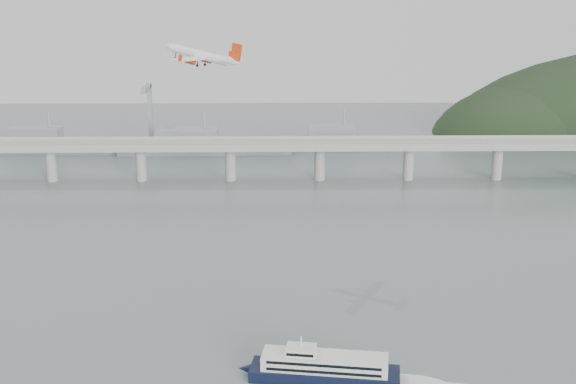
{
  "coord_description": "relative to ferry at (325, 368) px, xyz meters",
  "views": [
    {
      "loc": [
        -4.26,
        -217.51,
        117.08
      ],
      "look_at": [
        0.0,
        55.0,
        36.0
      ],
      "focal_mm": 48.0,
      "sensor_mm": 36.0,
      "label": 1
    }
  ],
  "objects": [
    {
      "name": "ground",
      "position": [
        -9.61,
        17.1,
        -3.68
      ],
      "size": [
        900.0,
        900.0,
        0.0
      ],
      "primitive_type": "plane",
      "color": "slate",
      "rests_on": "ground"
    },
    {
      "name": "bridge",
      "position": [
        -10.76,
        217.1,
        13.97
      ],
      "size": [
        800.0,
        22.0,
        23.9
      ],
      "color": "#999996",
      "rests_on": "ground"
    },
    {
      "name": "ferry",
      "position": [
        0.0,
        0.0,
        0.0
      ],
      "size": [
        71.73,
        20.11,
        13.57
      ],
      "rotation": [
        0.0,
        0.0,
        -0.15
      ],
      "color": "black",
      "rests_on": "ground"
    },
    {
      "name": "airliner",
      "position": [
        -41.66,
        92.23,
        80.1
      ],
      "size": [
        32.56,
        30.59,
        9.79
      ],
      "rotation": [
        0.05,
        -0.15,
        2.6
      ],
      "color": "white",
      "rests_on": "ground"
    },
    {
      "name": "distant_fleet",
      "position": [
        -164.96,
        282.18,
        2.54
      ],
      "size": [
        453.0,
        60.9,
        40.0
      ],
      "color": "gray",
      "rests_on": "ground"
    }
  ]
}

